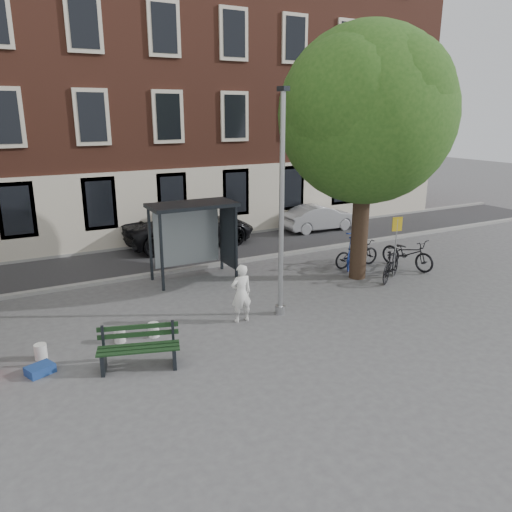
{
  "coord_description": "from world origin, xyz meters",
  "views": [
    {
      "loc": [
        -6.82,
        -11.21,
        5.49
      ],
      "look_at": [
        -0.11,
        1.23,
        1.4
      ],
      "focal_mm": 35.0,
      "sensor_mm": 36.0,
      "label": 1
    }
  ],
  "objects": [
    {
      "name": "bike_d",
      "position": [
        4.81,
        0.75,
        0.54
      ],
      "size": [
        1.81,
        1.39,
        1.09
      ],
      "primitive_type": "imported",
      "rotation": [
        0.0,
        0.0,
        2.13
      ],
      "color": "black",
      "rests_on": "ground"
    },
    {
      "name": "bucket_c",
      "position": [
        -4.43,
        0.34,
        0.18
      ],
      "size": [
        0.28,
        0.28,
        0.36
      ],
      "primitive_type": "cylinder",
      "rotation": [
        0.0,
        0.0,
        0.01
      ],
      "color": "silver",
      "rests_on": "ground"
    },
    {
      "name": "notice_sign",
      "position": [
        5.1,
        0.92,
        1.57
      ],
      "size": [
        0.36,
        0.11,
        2.12
      ],
      "rotation": [
        0.0,
        0.0,
        -0.21
      ],
      "color": "#9EA0A3",
      "rests_on": "ground"
    },
    {
      "name": "curb_near",
      "position": [
        0.0,
        5.0,
        0.06
      ],
      "size": [
        40.0,
        0.25,
        0.12
      ],
      "primitive_type": "cube",
      "color": "gray",
      "rests_on": "ground"
    },
    {
      "name": "tree_right",
      "position": [
        4.01,
        1.38,
        5.62
      ],
      "size": [
        5.76,
        5.6,
        8.2
      ],
      "color": "black",
      "rests_on": "ground"
    },
    {
      "name": "bus_shelter",
      "position": [
        -0.61,
        4.11,
        1.92
      ],
      "size": [
        2.85,
        1.45,
        2.62
      ],
      "color": "#1E2328",
      "rests_on": "ground"
    },
    {
      "name": "building_row",
      "position": [
        0.0,
        13.0,
        7.0
      ],
      "size": [
        30.0,
        8.0,
        14.0
      ],
      "primitive_type": "cube",
      "color": "brown",
      "rests_on": "ground"
    },
    {
      "name": "car_dark",
      "position": [
        0.53,
        8.4,
        0.78
      ],
      "size": [
        5.61,
        2.63,
        1.55
      ],
      "primitive_type": "imported",
      "rotation": [
        0.0,
        0.0,
        1.58
      ],
      "color": "black",
      "rests_on": "ground"
    },
    {
      "name": "bike_b",
      "position": [
        4.58,
        2.56,
        0.62
      ],
      "size": [
        1.9,
        1.84,
        1.24
      ],
      "primitive_type": "imported",
      "rotation": [
        0.0,
        0.0,
        2.33
      ],
      "color": "navy",
      "rests_on": "ground"
    },
    {
      "name": "car_silver",
      "position": [
        7.01,
        8.0,
        0.61
      ],
      "size": [
        3.75,
        1.41,
        1.22
      ],
      "primitive_type": "imported",
      "rotation": [
        0.0,
        0.0,
        1.54
      ],
      "color": "#A2A4AA",
      "rests_on": "ground"
    },
    {
      "name": "lamppost",
      "position": [
        0.0,
        0.0,
        2.78
      ],
      "size": [
        0.28,
        0.35,
        6.11
      ],
      "color": "#9EA0A3",
      "rests_on": "ground"
    },
    {
      "name": "bucket_b",
      "position": [
        -3.59,
        0.25,
        0.18
      ],
      "size": [
        0.37,
        0.37,
        0.36
      ],
      "primitive_type": "cylinder",
      "rotation": [
        0.0,
        0.0,
        0.43
      ],
      "color": "silver",
      "rests_on": "ground"
    },
    {
      "name": "bike_c",
      "position": [
        6.29,
        1.49,
        0.55
      ],
      "size": [
        1.18,
        2.22,
        1.11
      ],
      "primitive_type": "imported",
      "rotation": [
        0.0,
        0.0,
        0.22
      ],
      "color": "black",
      "rests_on": "ground"
    },
    {
      "name": "blue_crate",
      "position": [
        -6.34,
        -0.41,
        0.1
      ],
      "size": [
        0.66,
        0.58,
        0.2
      ],
      "primitive_type": "cube",
      "rotation": [
        0.0,
        0.0,
        0.39
      ],
      "color": "navy",
      "rests_on": "ground"
    },
    {
      "name": "ground",
      "position": [
        0.0,
        0.0,
        0.0
      ],
      "size": [
        90.0,
        90.0,
        0.0
      ],
      "primitive_type": "plane",
      "color": "#4C4C4F",
      "rests_on": "ground"
    },
    {
      "name": "road",
      "position": [
        0.0,
        7.0,
        0.01
      ],
      "size": [
        40.0,
        4.0,
        0.01
      ],
      "primitive_type": "cube",
      "color": "#28282B",
      "rests_on": "ground"
    },
    {
      "name": "bucket_a",
      "position": [
        -6.25,
        0.32,
        0.18
      ],
      "size": [
        0.37,
        0.37,
        0.36
      ],
      "primitive_type": "cylinder",
      "rotation": [
        0.0,
        0.0,
        -0.41
      ],
      "color": "silver",
      "rests_on": "ground"
    },
    {
      "name": "bench",
      "position": [
        -4.34,
        -1.13,
        0.42
      ],
      "size": [
        1.87,
        1.07,
        0.92
      ],
      "rotation": [
        0.0,
        0.0,
        -0.3
      ],
      "color": "#1E2328",
      "rests_on": "ground"
    },
    {
      "name": "curb_far",
      "position": [
        0.0,
        9.0,
        0.06
      ],
      "size": [
        40.0,
        0.25,
        0.12
      ],
      "primitive_type": "cube",
      "color": "gray",
      "rests_on": "ground"
    },
    {
      "name": "bike_a",
      "position": [
        4.78,
        2.51,
        0.5
      ],
      "size": [
        1.92,
        0.68,
        1.01
      ],
      "primitive_type": "imported",
      "rotation": [
        0.0,
        0.0,
        1.58
      ],
      "color": "black",
      "rests_on": "ground"
    },
    {
      "name": "painter",
      "position": [
        -1.2,
        0.05,
        0.81
      ],
      "size": [
        0.59,
        0.39,
        1.61
      ],
      "primitive_type": "imported",
      "rotation": [
        0.0,
        0.0,
        3.14
      ],
      "color": "white",
      "rests_on": "ground"
    }
  ]
}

